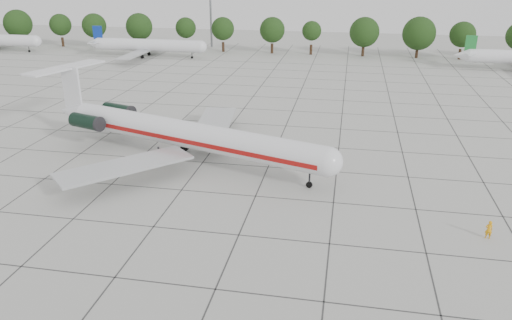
# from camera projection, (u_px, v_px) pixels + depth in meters

# --- Properties ---
(ground) EXTENTS (260.00, 260.00, 0.00)m
(ground) POSITION_uv_depth(u_px,v_px,m) (256.00, 196.00, 51.56)
(ground) COLOR #B8B8B0
(ground) RESTS_ON ground
(apron_joints) EXTENTS (170.00, 170.00, 0.02)m
(apron_joints) POSITION_uv_depth(u_px,v_px,m) (277.00, 147.00, 65.24)
(apron_joints) COLOR #383838
(apron_joints) RESTS_ON ground
(main_airliner) EXTENTS (40.33, 30.78, 9.68)m
(main_airliner) POSITION_uv_depth(u_px,v_px,m) (175.00, 132.00, 60.28)
(main_airliner) COLOR silver
(main_airliner) RESTS_ON ground
(ground_crew) EXTENTS (0.63, 0.41, 1.71)m
(ground_crew) POSITION_uv_depth(u_px,v_px,m) (489.00, 230.00, 43.45)
(ground_crew) COLOR orange
(ground_crew) RESTS_ON ground
(bg_airliner_b) EXTENTS (28.24, 27.20, 7.40)m
(bg_airliner_b) POSITION_uv_depth(u_px,v_px,m) (148.00, 45.00, 124.84)
(bg_airliner_b) COLOR silver
(bg_airliner_b) RESTS_ON ground
(tree_line) EXTENTS (249.86, 8.44, 10.22)m
(tree_line) POSITION_uv_depth(u_px,v_px,m) (272.00, 30.00, 128.88)
(tree_line) COLOR #332114
(tree_line) RESTS_ON ground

